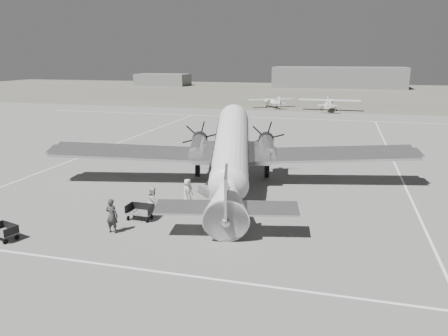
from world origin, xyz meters
TOP-DOWN VIEW (x-y plane):
  - ground at (0.00, 0.00)m, footprint 260.00×260.00m
  - taxi_line_near at (0.00, -14.00)m, footprint 60.00×0.15m
  - taxi_line_right at (12.00, 0.00)m, footprint 0.15×80.00m
  - taxi_line_left at (-18.00, 10.00)m, footprint 0.15×60.00m
  - taxi_line_horizon at (0.00, 40.00)m, footprint 90.00×0.15m
  - grass_infield at (0.00, 95.00)m, footprint 260.00×90.00m
  - hangar_main at (5.00, 120.00)m, footprint 42.00×14.00m
  - shed_secondary at (-55.00, 115.00)m, footprint 18.00×10.00m
  - dc3_airliner at (-0.76, -0.65)m, footprint 32.73×25.99m
  - light_plane_left at (-6.57, 55.06)m, footprint 11.75×11.16m
  - light_plane_right at (4.49, 52.40)m, footprint 11.63×9.53m
  - baggage_cart_near at (-4.64, -8.01)m, footprint 1.68×1.20m
  - baggage_cart_far at (-10.44, -12.77)m, footprint 1.77×1.46m
  - ground_crew at (-5.23, -10.32)m, footprint 0.76×0.51m
  - ramp_agent at (-4.07, -7.23)m, footprint 0.87×1.03m
  - passenger at (-2.80, -4.50)m, footprint 0.82×1.00m

SIDE VIEW (x-z plane):
  - ground at x=0.00m, z-range 0.00..0.00m
  - grass_infield at x=0.00m, z-range 0.00..0.01m
  - taxi_line_near at x=0.00m, z-range 0.00..0.01m
  - taxi_line_right at x=12.00m, z-range 0.00..0.01m
  - taxi_line_left at x=-18.00m, z-range 0.00..0.01m
  - taxi_line_horizon at x=0.00m, z-range 0.00..0.01m
  - baggage_cart_far at x=-10.44m, z-range 0.00..0.86m
  - baggage_cart_near at x=-4.64m, z-range 0.00..0.94m
  - passenger at x=-2.80m, z-range 0.00..1.76m
  - ramp_agent at x=-4.07m, z-range 0.00..1.89m
  - light_plane_left at x=-6.57m, z-range 0.00..1.91m
  - ground_crew at x=-5.23m, z-range 0.00..2.01m
  - light_plane_right at x=4.49m, z-range 0.00..2.37m
  - shed_secondary at x=-55.00m, z-range 0.00..4.00m
  - dc3_airliner at x=-0.76m, z-range 0.00..5.53m
  - hangar_main at x=5.00m, z-range 0.00..6.60m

